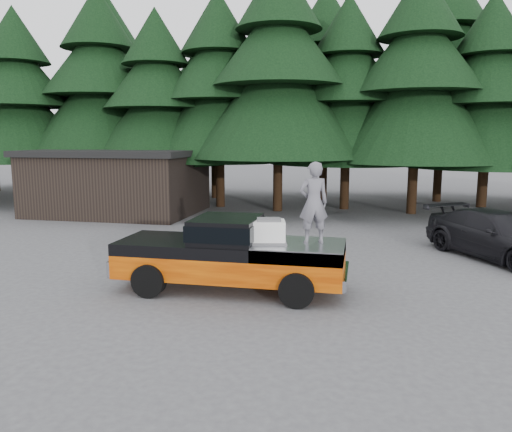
% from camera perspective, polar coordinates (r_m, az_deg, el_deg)
% --- Properties ---
extents(ground, '(120.00, 120.00, 0.00)m').
position_cam_1_polar(ground, '(13.01, -3.90, -8.68)').
color(ground, '#464649').
rests_on(ground, ground).
extents(pickup_truck, '(6.00, 2.04, 1.33)m').
position_cam_1_polar(pickup_truck, '(12.99, -2.91, -5.65)').
color(pickup_truck, '#DE6208').
rests_on(pickup_truck, ground).
extents(truck_cab, '(1.66, 1.90, 0.59)m').
position_cam_1_polar(truck_cab, '(12.81, -3.38, -1.46)').
color(truck_cab, black).
rests_on(truck_cab, pickup_truck).
extents(air_compressor, '(0.91, 0.81, 0.54)m').
position_cam_1_polar(air_compressor, '(12.45, 1.48, -1.86)').
color(air_compressor, white).
rests_on(air_compressor, pickup_truck).
extents(man_on_bed, '(0.86, 0.71, 2.03)m').
position_cam_1_polar(man_on_bed, '(12.43, 6.60, 1.53)').
color(man_on_bed, slate).
rests_on(man_on_bed, pickup_truck).
extents(parked_car, '(4.70, 5.74, 1.57)m').
position_cam_1_polar(parked_car, '(18.11, 25.99, -1.98)').
color(parked_car, black).
rests_on(parked_car, ground).
extents(utility_building, '(8.40, 6.40, 3.30)m').
position_cam_1_polar(utility_building, '(27.05, -15.42, 3.84)').
color(utility_building, black).
rests_on(utility_building, ground).
extents(treeline, '(60.15, 16.05, 17.50)m').
position_cam_1_polar(treeline, '(29.51, 6.33, 16.31)').
color(treeline, black).
rests_on(treeline, ground).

